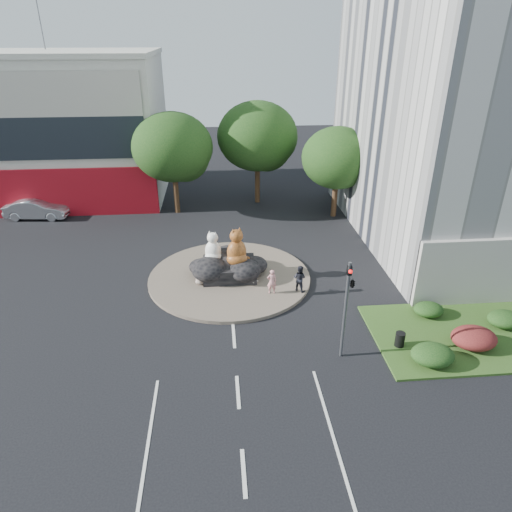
{
  "coord_description": "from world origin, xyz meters",
  "views": [
    {
      "loc": [
        -0.52,
        -14.91,
        13.91
      ],
      "look_at": [
        1.57,
        8.99,
        2.0
      ],
      "focal_mm": 32.0,
      "sensor_mm": 36.0,
      "label": 1
    }
  ],
  "objects": [
    {
      "name": "street_lamp",
      "position": [
        12.82,
        8.0,
        4.55
      ],
      "size": [
        2.34,
        0.22,
        8.06
      ],
      "color": "#595B60",
      "rests_on": "ground"
    },
    {
      "name": "cat_white",
      "position": [
        -0.95,
        10.43,
        2.08
      ],
      "size": [
        1.51,
        1.44,
        1.96
      ],
      "primitive_type": null,
      "rotation": [
        0.0,
        0.0,
        -0.46
      ],
      "color": "white",
      "rests_on": "rock_plinth"
    },
    {
      "name": "hedge_mid_green",
      "position": [
        14.0,
        3.5,
        0.53
      ],
      "size": [
        1.8,
        1.44,
        0.81
      ],
      "primitive_type": "ellipsoid",
      "color": "black",
      "rests_on": "grass_verge"
    },
    {
      "name": "shophouse_block",
      "position": [
        -18.0,
        27.91,
        6.18
      ],
      "size": [
        25.2,
        12.3,
        17.4
      ],
      "color": "beige",
      "rests_on": "ground"
    },
    {
      "name": "kitten_calico",
      "position": [
        -1.81,
        9.17,
        0.71
      ],
      "size": [
        0.81,
        0.81,
        1.03
      ],
      "primitive_type": null,
      "rotation": [
        0.0,
        0.0,
        -0.72
      ],
      "color": "silver",
      "rests_on": "roundabout_island"
    },
    {
      "name": "ground",
      "position": [
        0.0,
        0.0,
        0.0
      ],
      "size": [
        120.0,
        120.0,
        0.0
      ],
      "primitive_type": "plane",
      "color": "black",
      "rests_on": "ground"
    },
    {
      "name": "hedge_red",
      "position": [
        11.5,
        2.0,
        0.61
      ],
      "size": [
        2.2,
        1.76,
        0.99
      ],
      "primitive_type": "ellipsoid",
      "color": "#4D1418",
      "rests_on": "grass_verge"
    },
    {
      "name": "tree_left",
      "position": [
        -3.93,
        22.06,
        5.25
      ],
      "size": [
        6.46,
        6.46,
        8.27
      ],
      "color": "#382314",
      "rests_on": "ground"
    },
    {
      "name": "pedestrian_dark",
      "position": [
        4.0,
        7.85,
        1.01
      ],
      "size": [
        0.99,
        0.95,
        1.62
      ],
      "primitive_type": "imported",
      "rotation": [
        0.0,
        0.0,
        2.54
      ],
      "color": "#212129",
      "rests_on": "roundabout_island"
    },
    {
      "name": "traffic_light",
      "position": [
        5.1,
        2.0,
        3.62
      ],
      "size": [
        0.44,
        1.24,
        5.0
      ],
      "color": "#595B60",
      "rests_on": "ground"
    },
    {
      "name": "grass_verge",
      "position": [
        12.0,
        3.0,
        0.06
      ],
      "size": [
        10.0,
        6.0,
        0.12
      ],
      "primitive_type": "cube",
      "color": "#2C4918",
      "rests_on": "ground"
    },
    {
      "name": "pedestrian_pink",
      "position": [
        2.37,
        7.72,
        0.96
      ],
      "size": [
        0.55,
        0.37,
        1.51
      ],
      "primitive_type": "imported",
      "rotation": [
        0.0,
        0.0,
        3.15
      ],
      "color": "#D08787",
      "rests_on": "roundabout_island"
    },
    {
      "name": "litter_bin",
      "position": [
        7.99,
        2.37,
        0.49
      ],
      "size": [
        0.52,
        0.52,
        0.74
      ],
      "primitive_type": "cylinder",
      "rotation": [
        0.0,
        0.0,
        -0.12
      ],
      "color": "black",
      "rests_on": "grass_verge"
    },
    {
      "name": "hedge_back_green",
      "position": [
        10.5,
        4.8,
        0.48
      ],
      "size": [
        1.6,
        1.28,
        0.72
      ],
      "primitive_type": "ellipsoid",
      "color": "black",
      "rests_on": "grass_verge"
    },
    {
      "name": "rock_plinth",
      "position": [
        0.0,
        10.0,
        0.65
      ],
      "size": [
        3.2,
        2.6,
        0.9
      ],
      "primitive_type": null,
      "color": "black",
      "rests_on": "roundabout_island"
    },
    {
      "name": "tree_right",
      "position": [
        9.07,
        20.06,
        4.63
      ],
      "size": [
        5.7,
        5.7,
        7.3
      ],
      "color": "#382314",
      "rests_on": "ground"
    },
    {
      "name": "cat_tabby",
      "position": [
        0.47,
        9.89,
        2.27
      ],
      "size": [
        1.82,
        1.74,
        2.35
      ],
      "primitive_type": null,
      "rotation": [
        0.0,
        0.0,
        0.5
      ],
      "color": "#CB652A",
      "rests_on": "rock_plinth"
    },
    {
      "name": "roundabout_island",
      "position": [
        0.0,
        10.0,
        0.1
      ],
      "size": [
        10.0,
        10.0,
        0.2
      ],
      "primitive_type": "cylinder",
      "color": "brown",
      "rests_on": "ground"
    },
    {
      "name": "kitten_white",
      "position": [
        1.4,
        8.98,
        0.66
      ],
      "size": [
        0.7,
        0.67,
        0.91
      ],
      "primitive_type": null,
      "rotation": [
        0.0,
        0.0,
        0.47
      ],
      "color": "beige",
      "rests_on": "roundabout_island"
    },
    {
      "name": "parked_car",
      "position": [
        -15.33,
        21.58,
        0.82
      ],
      "size": [
        5.13,
        2.19,
        1.65
      ],
      "primitive_type": "imported",
      "rotation": [
        0.0,
        0.0,
        1.48
      ],
      "color": "#9B9CA2",
      "rests_on": "ground"
    },
    {
      "name": "hedge_near_green",
      "position": [
        9.0,
        1.0,
        0.57
      ],
      "size": [
        2.0,
        1.6,
        0.9
      ],
      "primitive_type": "ellipsoid",
      "color": "black",
      "rests_on": "grass_verge"
    },
    {
      "name": "tree_mid",
      "position": [
        3.07,
        24.06,
        5.56
      ],
      "size": [
        6.84,
        6.84,
        8.76
      ],
      "color": "#382314",
      "rests_on": "ground"
    }
  ]
}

